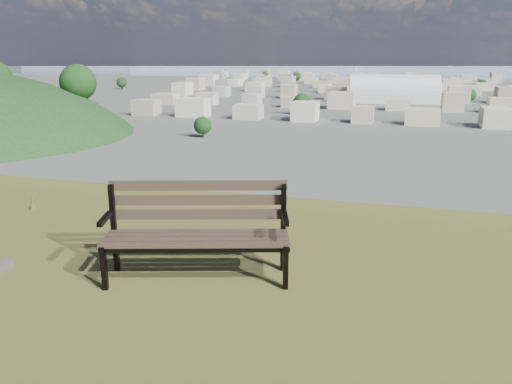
% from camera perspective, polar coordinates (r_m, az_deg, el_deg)
% --- Properties ---
extents(park_bench, '(1.74, 0.97, 0.87)m').
position_cam_1_polar(park_bench, '(4.60, -6.73, -3.87)').
color(park_bench, '#423526').
rests_on(park_bench, hilltop_mesa).
extents(arena, '(49.85, 25.39, 20.23)m').
position_cam_1_polar(arena, '(292.66, 15.39, 10.78)').
color(arena, silver).
rests_on(arena, ground).
extents(city_blocks, '(395.00, 361.00, 7.00)m').
position_cam_1_polar(city_blocks, '(397.45, 15.81, 11.72)').
color(city_blocks, beige).
rests_on(city_blocks, ground).
extents(city_trees, '(406.52, 387.20, 9.98)m').
position_cam_1_polar(city_trees, '(323.21, 10.97, 11.47)').
color(city_trees, '#35231A').
rests_on(city_trees, ground).
extents(bay_water, '(2400.00, 700.00, 0.12)m').
position_cam_1_polar(bay_water, '(902.71, 15.99, 13.39)').
color(bay_water, gray).
rests_on(bay_water, ground).
extents(far_hills, '(2050.00, 340.00, 60.00)m').
position_cam_1_polar(far_hills, '(1406.58, 13.57, 15.21)').
color(far_hills, '#A2A9C9').
rests_on(far_hills, ground).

